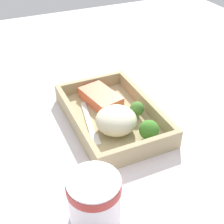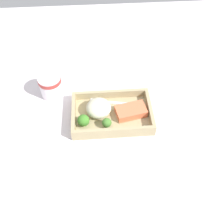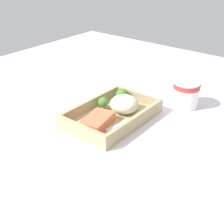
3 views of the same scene
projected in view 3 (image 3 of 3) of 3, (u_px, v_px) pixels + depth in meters
The scene contains 10 objects.
ground_plane at pixel (112, 123), 95.39cm from camera, with size 160.00×160.00×2.00cm, color silver.
takeout_tray at pixel (112, 118), 94.63cm from camera, with size 28.17×18.46×1.20cm, color tan.
tray_rim at pixel (112, 112), 93.60cm from camera, with size 28.17×18.46×3.18cm.
salmon_fillet at pixel (97, 121), 89.13cm from camera, with size 10.60×6.30×2.71cm, color #F17149.
mashed_potatoes at pixel (124, 104), 95.63cm from camera, with size 8.81×8.84×5.48cm, color beige.
broccoli_floret_1 at pixel (122, 95), 102.22cm from camera, with size 4.18×4.18×4.56cm.
broccoli_floret_2 at pixel (103, 102), 97.65cm from camera, with size 3.24×3.24×3.97cm.
fork at pixel (129, 120), 91.70cm from camera, with size 15.84×4.50×0.44cm.
paper_cup at pixel (186, 93), 100.75cm from camera, with size 8.58×8.58×8.56cm.
receipt_slip at pixel (78, 96), 109.89cm from camera, with size 7.29×12.65×0.24cm, color white.
Camera 3 is at (-64.54, -51.54, 46.82)cm, focal length 50.00 mm.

